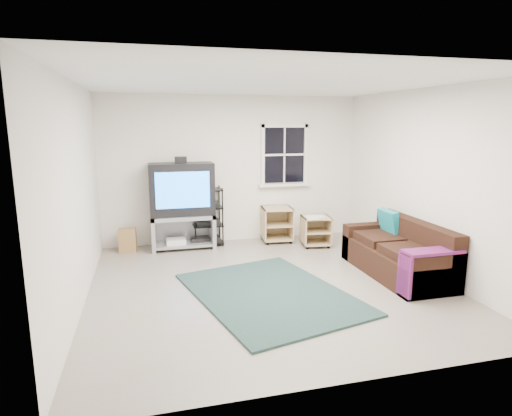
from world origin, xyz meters
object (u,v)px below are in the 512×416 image
object	(u,v)px
av_rack	(208,220)
side_table_right	(315,229)
sofa	(399,254)
tv_unit	(182,199)
side_table_left	(276,223)

from	to	relation	value
av_rack	side_table_right	world-z (taller)	av_rack
side_table_right	sofa	size ratio (longest dim) A/B	0.30
tv_unit	av_rack	bearing A→B (deg)	10.45
tv_unit	side_table_right	bearing A→B (deg)	-10.69
side_table_right	sofa	world-z (taller)	sofa
av_rack	side_table_left	size ratio (longest dim) A/B	1.66
tv_unit	side_table_right	xyz separation A→B (m)	(2.26, -0.43, -0.56)
side_table_left	side_table_right	bearing A→B (deg)	-39.92
side_table_left	sofa	xyz separation A→B (m)	(1.16, -2.14, -0.04)
tv_unit	side_table_right	world-z (taller)	tv_unit
tv_unit	side_table_left	bearing A→B (deg)	1.60
tv_unit	side_table_right	size ratio (longest dim) A/B	2.88
av_rack	sofa	bearing A→B (deg)	-42.01
av_rack	side_table_left	bearing A→B (deg)	-1.56
tv_unit	sofa	bearing A→B (deg)	-36.24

